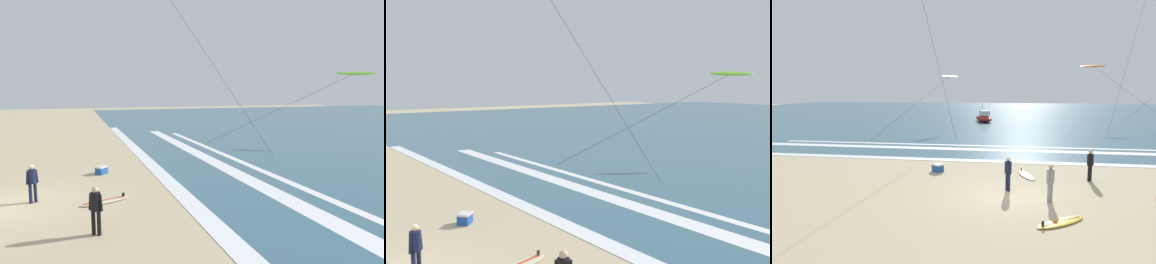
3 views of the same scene
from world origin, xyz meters
The scene contains 6 objects.
wave_foam_shoreline centered at (1.70, 6.85, 0.01)m, with size 59.47×0.83×0.01m, color white.
wave_foam_mid_break centered at (0.84, 10.87, 0.01)m, with size 46.97×1.03×0.01m, color white.
wave_foam_outer_break centered at (1.76, 12.56, 0.01)m, with size 43.44×0.50×0.01m, color white.
surfer_right_near centered at (-0.11, 0.72, 0.96)m, with size 0.32×0.49×1.60m.
kite_lime_low_near centered at (-7.67, 25.03, 6.09)m, with size 6.22×13.14×6.35m.
cooler_box centered at (-4.12, 3.73, 0.22)m, with size 0.75×0.74×0.44m.
Camera 2 is at (12.65, -2.74, 5.58)m, focal length 42.69 mm.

